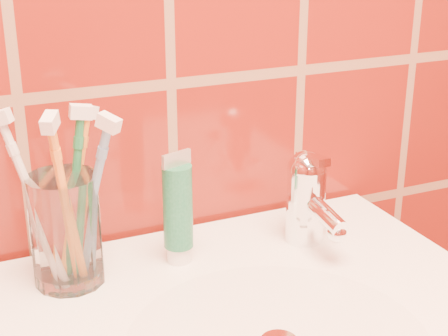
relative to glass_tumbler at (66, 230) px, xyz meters
name	(u,v)px	position (x,y,z in m)	size (l,w,h in m)	color
glass_tumbler	(66,230)	(0.00, 0.00, 0.00)	(0.08, 0.08, 0.13)	white
toothpaste_tube	(178,211)	(0.13, -0.01, 0.00)	(0.04, 0.03, 0.14)	white
faucet	(308,195)	(0.29, -0.02, 0.00)	(0.05, 0.11, 0.12)	white
toothbrush_0	(92,202)	(0.03, -0.02, 0.04)	(0.06, 0.07, 0.21)	#6A90BC
toothbrush_1	(75,194)	(0.02, 0.02, 0.03)	(0.07, 0.05, 0.20)	orange
toothbrush_2	(75,195)	(0.01, 0.01, 0.04)	(0.05, 0.03, 0.21)	#1F7743
toothbrush_3	(35,203)	(-0.03, 0.01, 0.04)	(0.07, 0.05, 0.21)	silver
toothbrush_4	(66,206)	(0.00, -0.03, 0.04)	(0.05, 0.07, 0.22)	orange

